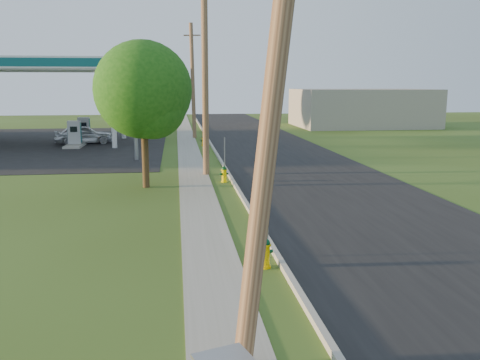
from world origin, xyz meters
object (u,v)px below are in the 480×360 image
Objects in this scene: price_pylon at (133,69)px; hydrant_far at (203,141)px; fuel_pump_ne at (75,137)px; tree_lot at (151,85)px; tree_verge at (145,94)px; fuel_pump_se at (84,132)px; utility_pole_mid at (205,76)px; car_silver at (84,134)px; hydrant_near at (265,253)px; utility_pole_far at (193,81)px; utility_pole_near at (276,67)px; hydrant_mid at (224,174)px.

price_pylon reaches higher than hydrant_far.
fuel_pump_ne is 10.17m from price_pylon.
tree_lot is 14.76m from hydrant_far.
fuel_pump_se is at bearing 107.10° from tree_verge.
car_silver is (-8.53, 14.64, -4.22)m from utility_pole_mid.
hydrant_far is at bearing -4.96° from fuel_pump_ne.
fuel_pump_ne is 3.99× the size of hydrant_near.
utility_pole_far is 10.03m from car_silver.
utility_pole_near is 16.50m from hydrant_mid.
utility_pole_near is 1.00× the size of utility_pole_far.
tree_verge is (-2.76, 15.05, -0.66)m from utility_pole_near.
hydrant_far is at bearing -116.40° from car_silver.
car_silver is (-9.05, 2.46, 0.34)m from hydrant_far.
utility_pole_mid is 5.09m from hydrant_mid.
price_pylon is at bearing 125.34° from utility_pole_mid.
fuel_pump_ne is 9.46m from hydrant_far.
tree_verge reaches higher than car_silver.
fuel_pump_se is 10.58m from hydrant_far.
car_silver is (-8.53, 32.64, -4.07)m from utility_pole_near.
tree_lot is at bearing 89.73° from price_pylon.
utility_pole_mid is at bearing -54.66° from price_pylon.
hydrant_near is (9.57, -30.53, -0.33)m from fuel_pump_se.
tree_lot is at bearing 99.23° from hydrant_mid.
fuel_pump_se is 0.74× the size of car_silver.
hydrant_mid is 0.99× the size of hydrant_far.
tree_lot reaches higher than price_pylon.
utility_pole_near is at bearing -92.58° from hydrant_mid.
hydrant_far is (9.42, -4.82, -0.33)m from fuel_pump_se.
hydrant_mid is (0.72, -20.12, -4.42)m from utility_pole_far.
utility_pole_far is at bearing 90.00° from utility_pole_near.
car_silver is at bearing 118.88° from hydrant_mid.
tree_lot is 12.59m from car_silver.
utility_pole_far is at bearing 90.00° from utility_pole_mid.
utility_pole_far reaches higher than hydrant_far.
tree_verge is at bearing -68.96° from fuel_pump_ne.
tree_lot is 28.48m from hydrant_mid.
hydrant_mid is at bearing -63.30° from fuel_pump_se.
utility_pole_mid is at bearing -81.58° from tree_lot.
utility_pole_mid reaches higher than car_silver.
utility_pole_mid is 3.06× the size of fuel_pump_se.
utility_pole_near is at bearing -73.98° from fuel_pump_ne.
hydrant_far is at bearing 89.02° from utility_pole_near.
car_silver is (-8.53, -3.36, -4.07)m from utility_pole_far.
hydrant_near is at bearing -70.17° from fuel_pump_ne.
tree_verge is 28.67m from tree_lot.
tree_verge is (6.14, -15.95, 3.42)m from fuel_pump_ne.
hydrant_mid is at bearing 87.42° from utility_pole_near.
fuel_pump_ne is 0.74× the size of car_silver.
fuel_pump_se is (-8.90, -1.00, -4.08)m from utility_pole_far.
fuel_pump_se is at bearing -173.59° from utility_pole_far.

